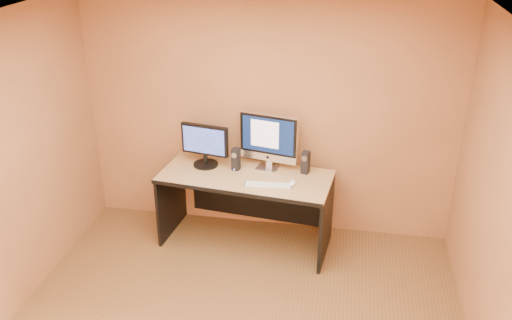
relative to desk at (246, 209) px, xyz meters
name	(u,v)px	position (x,y,z in m)	size (l,w,h in m)	color
walls	(226,212)	(0.16, -1.56, 0.89)	(4.00, 4.00, 2.60)	#A76B43
ceiling	(221,36)	(0.16, -1.56, 2.19)	(4.00, 4.00, 0.00)	white
desk	(246,209)	(0.00, 0.00, 0.00)	(1.77, 0.77, 0.82)	tan
imac	(268,142)	(0.20, 0.20, 0.71)	(0.63, 0.23, 0.61)	silver
second_monitor	(205,146)	(-0.47, 0.16, 0.64)	(0.53, 0.26, 0.46)	black
speaker_left	(236,159)	(-0.12, 0.11, 0.53)	(0.08, 0.08, 0.24)	black
speaker_right	(306,162)	(0.60, 0.16, 0.53)	(0.08, 0.08, 0.24)	black
keyboard	(268,185)	(0.27, -0.19, 0.42)	(0.47, 0.13, 0.02)	silver
mouse	(293,183)	(0.50, -0.12, 0.43)	(0.06, 0.11, 0.04)	white
cable_a	(278,166)	(0.30, 0.27, 0.41)	(0.01, 0.01, 0.24)	black
cable_b	(272,165)	(0.24, 0.28, 0.41)	(0.01, 0.01, 0.20)	black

